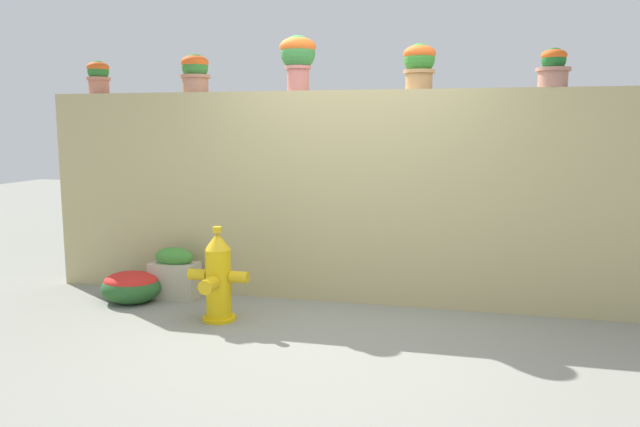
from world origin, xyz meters
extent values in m
plane|color=gray|center=(0.00, 0.00, 0.00)|extent=(24.00, 24.00, 0.00)
cube|color=tan|center=(0.00, 1.25, 0.98)|extent=(6.15, 0.28, 1.96)
cylinder|color=#C2735B|center=(-2.66, 1.25, 2.05)|extent=(0.20, 0.20, 0.17)
cylinder|color=#C2735B|center=(-2.66, 1.25, 2.12)|extent=(0.24, 0.24, 0.03)
sphere|color=#2E732C|center=(-2.66, 1.25, 2.19)|extent=(0.21, 0.21, 0.21)
ellipsoid|color=#E2561E|center=(-2.66, 1.25, 2.23)|extent=(0.22, 0.22, 0.11)
cylinder|color=#B0755C|center=(-1.61, 1.27, 2.05)|extent=(0.25, 0.25, 0.17)
cylinder|color=#B0755C|center=(-1.61, 1.27, 2.12)|extent=(0.29, 0.29, 0.03)
sphere|color=#367A2F|center=(-1.61, 1.27, 2.21)|extent=(0.25, 0.25, 0.25)
ellipsoid|color=#EC581C|center=(-1.61, 1.27, 2.25)|extent=(0.27, 0.27, 0.14)
cylinder|color=#C06C61|center=(-0.56, 1.23, 2.08)|extent=(0.21, 0.21, 0.23)
cylinder|color=#C06C61|center=(-0.56, 1.23, 2.18)|extent=(0.24, 0.24, 0.03)
sphere|color=#357B39|center=(-0.56, 1.23, 2.31)|extent=(0.32, 0.32, 0.32)
ellipsoid|color=orange|center=(-0.56, 1.23, 2.37)|extent=(0.34, 0.34, 0.18)
cylinder|color=#AD7E4D|center=(0.55, 1.28, 2.05)|extent=(0.24, 0.24, 0.17)
cylinder|color=#AD7E4D|center=(0.55, 1.28, 2.12)|extent=(0.28, 0.28, 0.03)
sphere|color=#327C29|center=(0.55, 1.28, 2.23)|extent=(0.27, 0.27, 0.27)
ellipsoid|color=#DE561E|center=(0.55, 1.28, 2.28)|extent=(0.29, 0.29, 0.15)
cylinder|color=#AB7262|center=(1.67, 1.22, 2.05)|extent=(0.24, 0.24, 0.17)
cylinder|color=#AB7262|center=(1.67, 1.22, 2.11)|extent=(0.28, 0.28, 0.03)
sphere|color=#1D6529|center=(1.67, 1.22, 2.19)|extent=(0.20, 0.20, 0.20)
ellipsoid|color=#E3591B|center=(1.67, 1.22, 2.23)|extent=(0.21, 0.21, 0.11)
cylinder|color=#E3B70F|center=(-1.03, 0.36, 0.01)|extent=(0.29, 0.29, 0.03)
cylinder|color=#E3B70F|center=(-1.03, 0.36, 0.31)|extent=(0.21, 0.21, 0.61)
cone|color=gold|center=(-1.03, 0.36, 0.69)|extent=(0.22, 0.22, 0.15)
cylinder|color=gold|center=(-1.03, 0.36, 0.78)|extent=(0.07, 0.07, 0.05)
cylinder|color=gold|center=(-1.22, 0.36, 0.39)|extent=(0.16, 0.10, 0.10)
cylinder|color=gold|center=(-0.84, 0.36, 0.39)|extent=(0.16, 0.10, 0.10)
cylinder|color=gold|center=(-1.03, 0.17, 0.35)|extent=(0.12, 0.17, 0.12)
ellipsoid|color=#285B29|center=(-2.05, 0.67, 0.13)|extent=(0.56, 0.51, 0.30)
ellipsoid|color=red|center=(-2.05, 0.67, 0.20)|extent=(0.51, 0.45, 0.16)
cube|color=#B0A990|center=(-1.70, 0.88, 0.17)|extent=(0.45, 0.25, 0.35)
ellipsoid|color=#3D8231|center=(-1.70, 0.88, 0.41)|extent=(0.39, 0.21, 0.18)
camera|label=1|loc=(0.98, -4.27, 1.64)|focal=33.89mm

